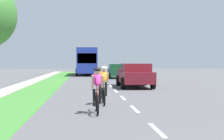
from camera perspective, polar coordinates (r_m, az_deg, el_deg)
ground_plane at (r=23.00m, az=-0.16°, el=-2.94°), size 120.00×120.00×0.00m
grass_verge at (r=23.11m, az=-11.92°, el=-2.94°), size 2.32×70.00×0.01m
sidewalk_concrete at (r=23.40m, az=-16.25°, el=-2.91°), size 1.24×70.00×0.10m
lane_markings_center at (r=26.98m, az=-0.84°, el=-2.29°), size 0.12×54.07×0.01m
cyclist_lead at (r=11.12m, az=-2.61°, el=-3.42°), size 0.42×1.72×1.58m
cyclist_trailing at (r=13.43m, az=-1.48°, el=-2.58°), size 0.42×1.72×1.58m
pickup_maroon at (r=22.50m, az=4.01°, el=-0.93°), size 2.22×5.10×1.64m
sedan_dark_green at (r=35.06m, az=0.90°, el=-0.18°), size 1.98×4.30×1.52m
bus_blue at (r=44.25m, az=-4.45°, el=1.72°), size 2.78×11.60×3.48m
suv_silver at (r=63.27m, az=-4.39°, el=0.69°), size 2.15×4.70×1.79m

